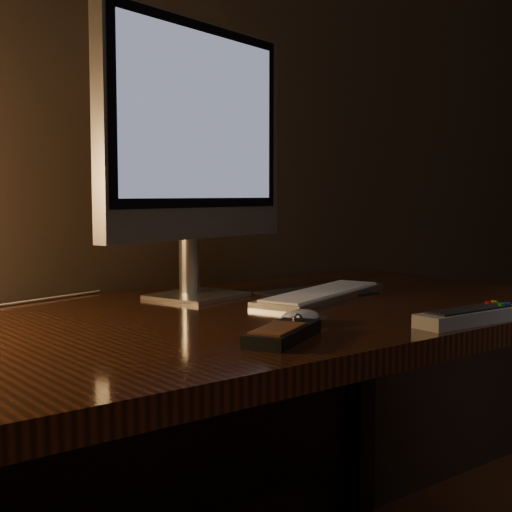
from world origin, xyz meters
TOP-DOWN VIEW (x-y plane):
  - desk at (0.00, 1.93)m, footprint 1.60×0.75m
  - monitor at (0.11, 2.05)m, footprint 0.52×0.20m
  - keyboard at (0.32, 1.89)m, footprint 0.41×0.24m
  - mousepad at (0.35, 1.94)m, footprint 0.22×0.18m
  - mouse at (0.06, 1.68)m, footprint 0.11×0.08m
  - media_remote at (-0.03, 1.61)m, footprint 0.18×0.13m
  - tv_remote at (0.30, 1.52)m, footprint 0.22×0.07m

SIDE VIEW (x-z plane):
  - desk at x=0.00m, z-range 0.25..1.00m
  - mousepad at x=0.35m, z-range 0.75..0.75m
  - keyboard at x=0.32m, z-range 0.75..0.76m
  - mouse at x=0.06m, z-range 0.75..0.77m
  - media_remote at x=-0.03m, z-range 0.75..0.78m
  - tv_remote at x=0.30m, z-range 0.75..0.78m
  - monitor at x=0.11m, z-range 0.80..1.36m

